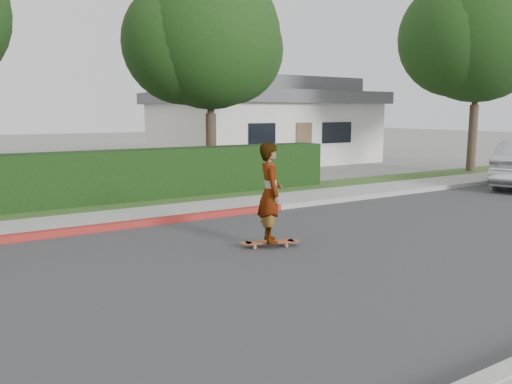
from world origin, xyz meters
The scene contains 12 objects.
ground centered at (0.00, 0.00, 0.00)m, with size 120.00×120.00×0.00m, color slate.
road centered at (0.00, 0.00, 0.01)m, with size 60.00×8.00×0.01m, color #2D2D30.
curb_far centered at (0.00, 4.10, 0.07)m, with size 60.00×0.20×0.15m, color #9E9E99.
curb_red_section centered at (-5.00, 4.10, 0.08)m, with size 12.00×0.21×0.15m, color maroon.
sidewalk_far centered at (0.00, 5.00, 0.06)m, with size 60.00×1.60×0.12m, color gray.
planting_strip centered at (0.00, 6.60, 0.05)m, with size 60.00×1.60×0.10m, color #2D4C1E.
hedge centered at (-3.00, 7.20, 0.75)m, with size 15.00×1.00×1.50m, color black.
tree_center centered at (1.49, 9.19, 4.90)m, with size 5.66×4.84×7.44m.
tree_right centered at (12.49, 6.69, 5.63)m, with size 6.32×5.60×8.56m.
house centered at (8.00, 16.00, 2.10)m, with size 10.60×8.60×4.30m.
skateboard centered at (-1.27, 1.09, 0.10)m, with size 1.15×0.61×0.11m.
skateboarder centered at (-1.27, 1.09, 1.05)m, with size 0.68×0.45×1.87m, color white.
Camera 1 is at (-6.35, -6.57, 2.52)m, focal length 35.00 mm.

